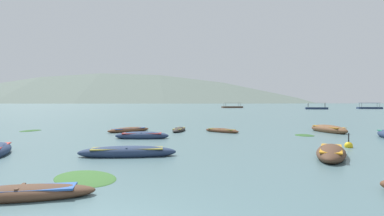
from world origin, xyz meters
name	(u,v)px	position (x,y,z in m)	size (l,w,h in m)	color
ground_plane	(202,103)	(0.00, 1500.00, 0.00)	(6000.00, 6000.00, 0.00)	slate
mountain_1	(58,79)	(-824.95, 1730.32, 135.56)	(890.63, 890.63, 271.12)	slate
mountain_2	(151,60)	(-330.91, 1963.80, 273.40)	(2382.68, 2382.68, 546.79)	slate
mountain_3	(322,81)	(578.81, 1511.00, 106.70)	(890.81, 890.81, 213.39)	#4C5B56
rowboat_0	(20,193)	(-2.70, 2.50, 0.13)	(3.75, 1.71, 0.42)	#4C3323
rowboat_2	(331,153)	(7.50, 8.66, 0.21)	(2.66, 4.18, 0.66)	#4C3323
rowboat_4	(222,131)	(3.41, 20.10, 0.13)	(3.02, 2.72, 0.41)	brown
rowboat_5	(127,152)	(-1.51, 8.65, 0.18)	(4.48, 1.64, 0.59)	navy
rowboat_6	(329,129)	(12.14, 20.48, 0.23)	(2.29, 4.43, 0.74)	brown
rowboat_7	(129,130)	(-4.25, 20.26, 0.15)	(3.41, 3.38, 0.47)	brown
rowboat_10	(179,130)	(-0.13, 20.81, 0.13)	(1.30, 3.33, 0.41)	#2D2826
rowboat_12	(142,136)	(-2.22, 15.52, 0.18)	(3.65, 1.30, 0.59)	navy
ferry_0	(232,107)	(15.44, 137.69, 0.45)	(9.90, 5.41, 2.54)	#4C3323
ferry_1	(316,108)	(43.12, 108.24, 0.45)	(8.00, 4.40, 2.54)	navy
ferry_2	(369,108)	(65.95, 115.77, 0.45)	(8.75, 4.60, 2.54)	navy
mooring_buoy	(349,146)	(9.70, 11.76, 0.10)	(0.43, 0.43, 0.91)	yellow
weed_patch_0	(304,135)	(9.33, 17.83, 0.00)	(1.34, 1.70, 0.14)	#2D5628
weed_patch_2	(31,131)	(-12.82, 20.71, 0.00)	(1.21, 2.21, 0.14)	#2D5628
weed_patch_4	(85,178)	(-1.87, 4.59, 0.00)	(2.55, 1.79, 0.14)	#38662D
weed_patch_5	(147,149)	(-1.05, 10.92, 0.00)	(2.40, 1.25, 0.14)	#38662D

